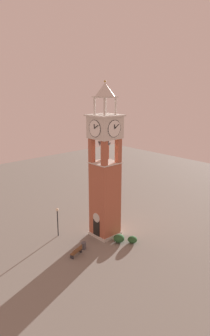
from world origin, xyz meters
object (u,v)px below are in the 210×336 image
Objects in this scene: clock_tower at (105,175)px; lamp_post at (57,216)px; park_bench at (77,252)px; trash_bin at (84,246)px.

lamp_post is at bearing -129.54° from clock_tower.
clock_tower is 10.61× the size of park_bench.
clock_tower is at bearing 105.64° from park_bench.
park_bench is 5.47m from lamp_post.
clock_tower is 8.00m from trash_bin.
clock_tower is 5.10× the size of lamp_post.
park_bench is (1.49, -5.33, -6.81)m from clock_tower.
clock_tower reaches higher than lamp_post.
clock_tower reaches higher than park_bench.
lamp_post is 4.31× the size of trash_bin.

